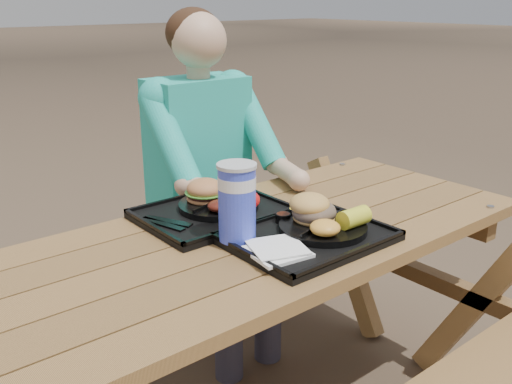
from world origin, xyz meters
TOP-DOWN VIEW (x-y plane):
  - picnic_table at (0.00, 0.00)m, footprint 1.80×1.49m
  - tray_near at (0.08, -0.14)m, footprint 0.45×0.35m
  - tray_far at (-0.02, 0.19)m, footprint 0.45×0.35m
  - plate_near at (0.13, -0.15)m, footprint 0.26×0.26m
  - plate_far at (0.01, 0.20)m, footprint 0.26×0.26m
  - napkin_stack at (-0.08, -0.18)m, footprint 0.17×0.17m
  - soda_cup at (-0.10, -0.04)m, footprint 0.11×0.11m
  - condiment_bbq at (0.09, -0.02)m, footprint 0.05×0.05m
  - condiment_mustard at (0.14, -0.02)m, footprint 0.05×0.05m
  - sandwich at (0.14, -0.11)m, footprint 0.13×0.13m
  - mac_cheese at (0.08, -0.21)m, footprint 0.09×0.09m
  - corn_cob at (0.19, -0.22)m, footprint 0.10×0.10m
  - cutlery_far at (-0.19, 0.20)m, footprint 0.10×0.16m
  - burger at (-0.01, 0.25)m, footprint 0.12×0.12m
  - baked_beans at (-0.04, 0.13)m, footprint 0.08×0.08m
  - potato_salad at (0.06, 0.14)m, footprint 0.10×0.10m
  - diner at (0.22, 0.61)m, footprint 0.48×0.84m

SIDE VIEW (x-z plane):
  - picnic_table at x=0.00m, z-range 0.00..0.75m
  - diner at x=0.22m, z-range 0.00..1.28m
  - tray_near at x=0.08m, z-range 0.75..0.77m
  - tray_far at x=-0.02m, z-range 0.75..0.77m
  - cutlery_far at x=-0.19m, z-range 0.77..0.78m
  - napkin_stack at x=-0.08m, z-range 0.77..0.79m
  - plate_near at x=0.13m, z-range 0.77..0.79m
  - plate_far at x=0.01m, z-range 0.77..0.79m
  - condiment_bbq at x=0.09m, z-range 0.77..0.80m
  - condiment_mustard at x=0.14m, z-range 0.77..0.80m
  - baked_beans at x=-0.04m, z-range 0.79..0.83m
  - mac_cheese at x=0.08m, z-range 0.79..0.83m
  - potato_salad at x=0.06m, z-range 0.79..0.84m
  - corn_cob at x=0.19m, z-range 0.79..0.85m
  - burger at x=-0.01m, z-range 0.79..0.90m
  - sandwich at x=0.14m, z-range 0.79..0.92m
  - soda_cup at x=-0.10m, z-range 0.77..0.98m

